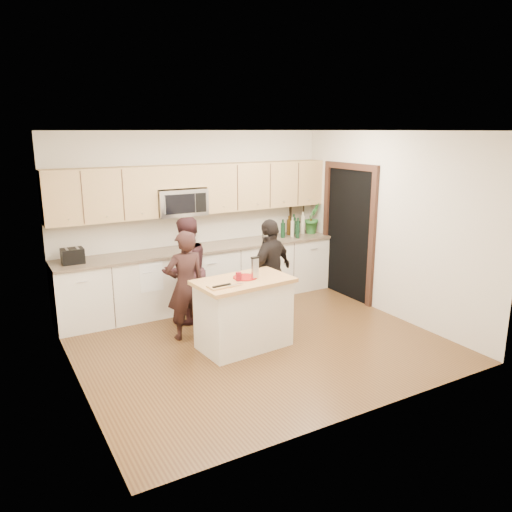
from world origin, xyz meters
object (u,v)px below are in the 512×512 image
toaster (73,256)px  woman_right (271,272)px  island (244,313)px  woman_left (186,285)px  woman_center (186,271)px

toaster → woman_right: 2.73m
island → woman_left: (-0.53, 0.62, 0.28)m
toaster → woman_center: size_ratio=0.19×
woman_right → island: bearing=12.0°
island → woman_left: woman_left is taller
woman_center → woman_right: size_ratio=1.01×
woman_left → woman_right: bearing=178.3°
woman_left → toaster: bearing=-40.5°
woman_left → woman_right: (1.26, -0.07, 0.03)m
woman_left → woman_center: 0.59m
toaster → woman_right: (2.46, -1.15, -0.29)m
woman_center → island: bearing=90.6°
island → woman_center: (-0.31, 1.16, 0.31)m
toaster → woman_left: (1.20, -1.08, -0.31)m
island → woman_center: size_ratio=0.82×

